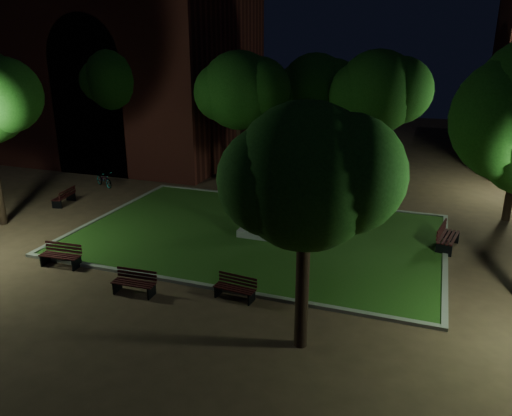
{
  "coord_description": "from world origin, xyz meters",
  "views": [
    {
      "loc": [
        6.75,
        -16.79,
        8.0
      ],
      "look_at": [
        0.29,
        1.0,
        1.6
      ],
      "focal_mm": 35.0,
      "sensor_mm": 36.0,
      "label": 1
    }
  ],
  "objects_px": {
    "bench_near_right": "(235,288)",
    "bench_far_side": "(343,188)",
    "bench_right_side": "(446,238)",
    "bicycle": "(104,179)",
    "bench_near_left": "(135,283)",
    "bench_west_near": "(61,256)",
    "bench_left_side": "(65,197)",
    "monument": "(258,214)"
  },
  "relations": [
    {
      "from": "bench_left_side",
      "to": "bicycle",
      "type": "xyz_separation_m",
      "value": [
        -0.13,
        3.46,
        0.05
      ]
    },
    {
      "from": "bench_near_left",
      "to": "bench_left_side",
      "type": "relative_size",
      "value": 0.95
    },
    {
      "from": "bench_west_near",
      "to": "bench_right_side",
      "type": "xyz_separation_m",
      "value": [
        13.43,
        6.61,
        0.06
      ]
    },
    {
      "from": "bench_near_right",
      "to": "bench_near_left",
      "type": "bearing_deg",
      "value": -160.21
    },
    {
      "from": "bench_near_right",
      "to": "bicycle",
      "type": "bearing_deg",
      "value": 147.07
    },
    {
      "from": "bench_near_left",
      "to": "bench_near_right",
      "type": "relative_size",
      "value": 1.04
    },
    {
      "from": "bicycle",
      "to": "bench_right_side",
      "type": "bearing_deg",
      "value": -72.19
    },
    {
      "from": "bench_near_right",
      "to": "bench_far_side",
      "type": "height_order",
      "value": "bench_far_side"
    },
    {
      "from": "monument",
      "to": "bench_far_side",
      "type": "distance_m",
      "value": 7.29
    },
    {
      "from": "bench_right_side",
      "to": "monument",
      "type": "bearing_deg",
      "value": 109.91
    },
    {
      "from": "monument",
      "to": "bicycle",
      "type": "distance_m",
      "value": 11.58
    },
    {
      "from": "bench_far_side",
      "to": "bench_right_side",
      "type": "bearing_deg",
      "value": 128.68
    },
    {
      "from": "bench_far_side",
      "to": "bench_west_near",
      "type": "bearing_deg",
      "value": 51.72
    },
    {
      "from": "bench_right_side",
      "to": "bicycle",
      "type": "distance_m",
      "value": 18.63
    },
    {
      "from": "monument",
      "to": "bench_west_near",
      "type": "relative_size",
      "value": 2.03
    },
    {
      "from": "monument",
      "to": "bench_west_near",
      "type": "height_order",
      "value": "monument"
    },
    {
      "from": "bench_near_left",
      "to": "bench_west_near",
      "type": "height_order",
      "value": "bench_west_near"
    },
    {
      "from": "bench_left_side",
      "to": "bench_far_side",
      "type": "distance_m",
      "value": 14.47
    },
    {
      "from": "monument",
      "to": "bench_left_side",
      "type": "distance_m",
      "value": 10.72
    },
    {
      "from": "bench_right_side",
      "to": "bicycle",
      "type": "bearing_deg",
      "value": 91.66
    },
    {
      "from": "bench_near_left",
      "to": "bicycle",
      "type": "bearing_deg",
      "value": 127.29
    },
    {
      "from": "bench_near_left",
      "to": "bench_right_side",
      "type": "xyz_separation_m",
      "value": [
        9.67,
        7.52,
        0.09
      ]
    },
    {
      "from": "bench_near_right",
      "to": "bench_west_near",
      "type": "xyz_separation_m",
      "value": [
        -7.01,
        0.08,
        0.04
      ]
    },
    {
      "from": "bench_far_side",
      "to": "bicycle",
      "type": "relative_size",
      "value": 1.04
    },
    {
      "from": "bench_west_near",
      "to": "bench_far_side",
      "type": "bearing_deg",
      "value": 51.95
    },
    {
      "from": "bench_near_left",
      "to": "bench_west_near",
      "type": "bearing_deg",
      "value": 163.44
    },
    {
      "from": "bench_near_right",
      "to": "bench_left_side",
      "type": "relative_size",
      "value": 0.91
    },
    {
      "from": "bench_near_left",
      "to": "bench_right_side",
      "type": "relative_size",
      "value": 0.79
    },
    {
      "from": "monument",
      "to": "bench_left_side",
      "type": "height_order",
      "value": "monument"
    },
    {
      "from": "bench_near_right",
      "to": "bench_far_side",
      "type": "relative_size",
      "value": 0.81
    },
    {
      "from": "bench_left_side",
      "to": "bicycle",
      "type": "height_order",
      "value": "bicycle"
    },
    {
      "from": "monument",
      "to": "bench_near_left",
      "type": "height_order",
      "value": "monument"
    },
    {
      "from": "monument",
      "to": "bench_far_side",
      "type": "height_order",
      "value": "monument"
    },
    {
      "from": "monument",
      "to": "bench_right_side",
      "type": "xyz_separation_m",
      "value": [
        7.6,
        1.28,
        -0.49
      ]
    },
    {
      "from": "monument",
      "to": "bench_right_side",
      "type": "height_order",
      "value": "monument"
    },
    {
      "from": "bench_left_side",
      "to": "bench_far_side",
      "type": "height_order",
      "value": "bench_far_side"
    },
    {
      "from": "bench_far_side",
      "to": "bicycle",
      "type": "xyz_separation_m",
      "value": [
        -13.19,
        -2.77,
        -0.0
      ]
    },
    {
      "from": "bench_west_near",
      "to": "bench_far_side",
      "type": "distance_m",
      "value": 14.71
    },
    {
      "from": "bench_right_side",
      "to": "bicycle",
      "type": "relative_size",
      "value": 1.12
    },
    {
      "from": "bench_west_near",
      "to": "bicycle",
      "type": "xyz_separation_m",
      "value": [
        -4.99,
        9.43,
        0.04
      ]
    },
    {
      "from": "bench_far_side",
      "to": "bench_left_side",
      "type": "bearing_deg",
      "value": 21.12
    },
    {
      "from": "bench_west_near",
      "to": "bench_far_side",
      "type": "xyz_separation_m",
      "value": [
        8.2,
        12.21,
        0.04
      ]
    }
  ]
}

